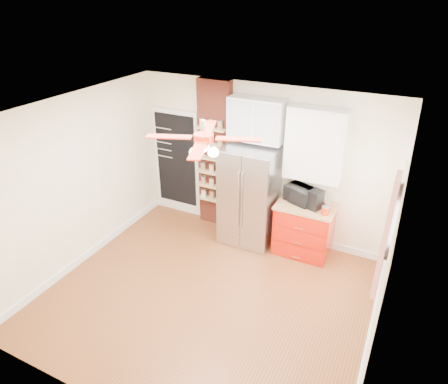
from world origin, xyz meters
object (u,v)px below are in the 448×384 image
at_px(fridge, 249,196).
at_px(toaster_oven, 300,194).
at_px(coffee_maker, 316,200).
at_px(ceiling_fan, 204,138).
at_px(red_cabinet, 304,229).
at_px(canister_left, 325,211).
at_px(pantry_jar_oats, 202,151).

relative_size(fridge, toaster_oven, 3.67).
height_order(fridge, coffee_maker, fridge).
distance_m(ceiling_fan, coffee_maker, 2.38).
relative_size(red_cabinet, ceiling_fan, 0.67).
xyz_separation_m(fridge, canister_left, (1.31, -0.12, 0.09)).
bearing_deg(pantry_jar_oats, coffee_maker, -4.70).
height_order(toaster_oven, pantry_jar_oats, pantry_jar_oats).
xyz_separation_m(fridge, coffee_maker, (1.12, 0.01, 0.18)).
distance_m(fridge, ceiling_fan, 2.25).
height_order(fridge, canister_left, fridge).
bearing_deg(fridge, red_cabinet, 2.95).
xyz_separation_m(red_cabinet, toaster_oven, (-0.13, 0.07, 0.58)).
xyz_separation_m(fridge, pantry_jar_oats, (-0.99, 0.18, 0.57)).
xyz_separation_m(coffee_maker, canister_left, (0.19, -0.12, -0.09)).
bearing_deg(ceiling_fan, fridge, 91.76).
distance_m(fridge, coffee_maker, 1.13).
bearing_deg(toaster_oven, pantry_jar_oats, -159.85).
distance_m(ceiling_fan, toaster_oven, 2.37).
bearing_deg(canister_left, pantry_jar_oats, 172.73).
bearing_deg(coffee_maker, ceiling_fan, -102.72).
bearing_deg(toaster_oven, canister_left, -5.04).
bearing_deg(fridge, coffee_maker, 0.26).
height_order(fridge, toaster_oven, fridge).
relative_size(fridge, ceiling_fan, 1.25).
xyz_separation_m(red_cabinet, coffee_maker, (0.15, -0.04, 0.60)).
height_order(red_cabinet, pantry_jar_oats, pantry_jar_oats).
relative_size(red_cabinet, pantry_jar_oats, 6.93).
distance_m(ceiling_fan, pantry_jar_oats, 2.31).
bearing_deg(fridge, canister_left, -5.02).
relative_size(toaster_oven, pantry_jar_oats, 3.52).
bearing_deg(canister_left, coffee_maker, 147.65).
height_order(fridge, ceiling_fan, ceiling_fan).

